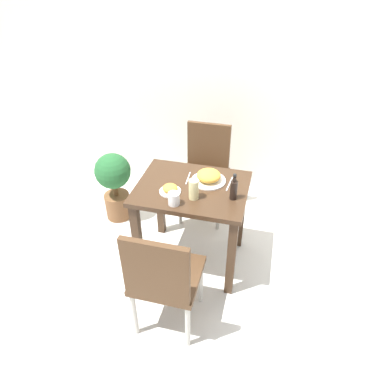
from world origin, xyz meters
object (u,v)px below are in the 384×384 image
Objects in this scene: drink_cup at (174,199)px; juice_glass at (194,189)px; side_plate at (170,189)px; sauce_bottle at (234,189)px; potted_plant_left at (114,182)px; chair_near at (163,277)px; food_plate at (209,177)px; chair_far at (206,167)px.

juice_glass reaches higher than drink_cup.
side_plate is at bearing 171.46° from juice_glass.
sauce_bottle is 1.30m from potted_plant_left.
chair_near is 0.63m from side_plate.
food_plate is at bearing 140.65° from sauce_bottle.
side_plate is 0.45m from sauce_bottle.
juice_glass is (0.11, 0.10, 0.03)m from drink_cup.
chair_far is 0.66m from food_plate.
food_plate is (0.14, -0.58, 0.28)m from chair_far.
sauce_bottle is (0.35, -0.76, 0.32)m from chair_far.
chair_far is 0.96m from drink_cup.
potted_plant_left is (-0.88, 0.51, -0.41)m from juice_glass.
chair_far is 1.30× the size of potted_plant_left.
chair_far is 9.98× the size of drink_cup.
drink_cup is at bearing -82.96° from chair_near.
food_plate is 0.38× the size of potted_plant_left.
sauce_bottle reaches higher than side_plate.
side_plate is at bearing -175.60° from sauce_bottle.
sauce_bottle is (0.45, 0.03, 0.05)m from side_plate.
chair_near is 3.46× the size of food_plate.
side_plate is 1.74× the size of drink_cup.
chair_near is at bearing -82.96° from drink_cup.
drink_cup is (0.07, -0.13, 0.02)m from side_plate.
potted_plant_left is (-0.77, 0.61, -0.38)m from drink_cup.
food_plate is at bearing -76.06° from chair_far.
drink_cup is at bearing -156.88° from sauce_bottle.
chair_far is at bearing 88.49° from drink_cup.
sauce_bottle is at bearing -39.35° from food_plate.
drink_cup is at bearing -116.90° from food_plate.
sauce_bottle reaches higher than chair_far.
drink_cup is at bearing -38.40° from potted_plant_left.
sauce_bottle is (0.33, 0.59, 0.32)m from chair_near.
chair_far is 0.89m from sauce_bottle.
juice_glass is at bearing -96.36° from chair_near.
juice_glass is at bearing -167.03° from sauce_bottle.
chair_near reaches higher than side_plate.
sauce_bottle is (0.21, -0.17, 0.04)m from food_plate.
drink_cup is at bearing -91.51° from chair_far.
potted_plant_left is at bearing 141.60° from drink_cup.
chair_near is 0.52m from drink_cup.
chair_far is 0.84m from side_plate.
sauce_bottle is at bearing 23.12° from drink_cup.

